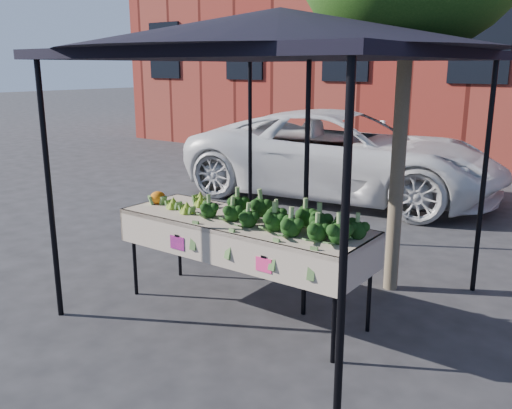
# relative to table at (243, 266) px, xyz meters

# --- Properties ---
(ground) EXTENTS (90.00, 90.00, 0.00)m
(ground) POSITION_rel_table_xyz_m (0.22, 0.05, -0.45)
(ground) COLOR #262628
(table) EXTENTS (2.41, 0.84, 0.90)m
(table) POSITION_rel_table_xyz_m (0.00, 0.00, 0.00)
(table) COLOR #C5B39D
(table) RESTS_ON ground
(canopy) EXTENTS (3.16, 3.16, 2.74)m
(canopy) POSITION_rel_table_xyz_m (0.14, 0.37, 0.92)
(canopy) COLOR black
(canopy) RESTS_ON ground
(broccoli_heap) EXTENTS (1.57, 0.54, 0.22)m
(broccoli_heap) POSITION_rel_table_xyz_m (0.39, 0.03, 0.56)
(broccoli_heap) COLOR black
(broccoli_heap) RESTS_ON table
(romanesco_cluster) EXTENTS (0.40, 0.54, 0.17)m
(romanesco_cluster) POSITION_rel_table_xyz_m (-0.67, 0.04, 0.54)
(romanesco_cluster) COLOR #9FB332
(romanesco_cluster) RESTS_ON table
(cauliflower_pair) EXTENTS (0.17, 0.17, 0.16)m
(cauliflower_pair) POSITION_rel_table_xyz_m (-1.05, -0.05, 0.53)
(cauliflower_pair) COLOR orange
(cauliflower_pair) RESTS_ON table
(vehicle) EXTENTS (1.88, 2.71, 5.44)m
(vehicle) POSITION_rel_table_xyz_m (-1.50, 4.70, 2.27)
(vehicle) COLOR white
(vehicle) RESTS_ON ground
(street_tree) EXTENTS (2.09, 2.09, 4.12)m
(street_tree) POSITION_rel_table_xyz_m (0.88, 1.36, 1.61)
(street_tree) COLOR #1E4C14
(street_tree) RESTS_ON ground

